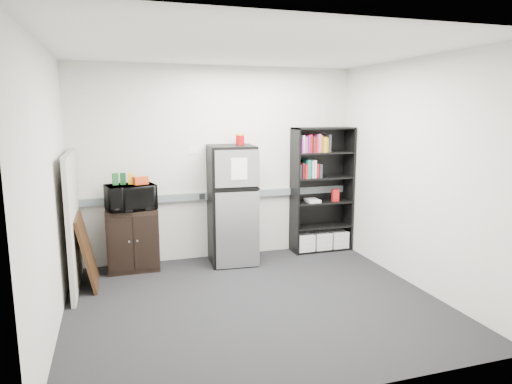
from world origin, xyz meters
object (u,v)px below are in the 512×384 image
bookshelf (322,191)px  microwave (131,197)px  cabinet (133,240)px  refrigerator (232,205)px  cubicle_partition (73,221)px

bookshelf → microwave: (-2.75, -0.08, 0.07)m
cabinet → microwave: (0.00, -0.02, 0.58)m
cabinet → refrigerator: (1.33, -0.08, 0.40)m
cubicle_partition → microwave: bearing=31.0°
bookshelf → refrigerator: bookshelf is taller
cubicle_partition → cabinet: size_ratio=1.97×
bookshelf → cabinet: (-2.75, -0.06, -0.50)m
microwave → bookshelf: bearing=-11.6°
bookshelf → microwave: size_ratio=3.12×
refrigerator → bookshelf: bearing=10.0°
cubicle_partition → microwave: (0.68, 0.40, 0.17)m
cubicle_partition → cabinet: bearing=31.9°
microwave → refrigerator: (1.33, -0.06, -0.17)m
bookshelf → cubicle_partition: 3.46m
microwave → refrigerator: size_ratio=0.36×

